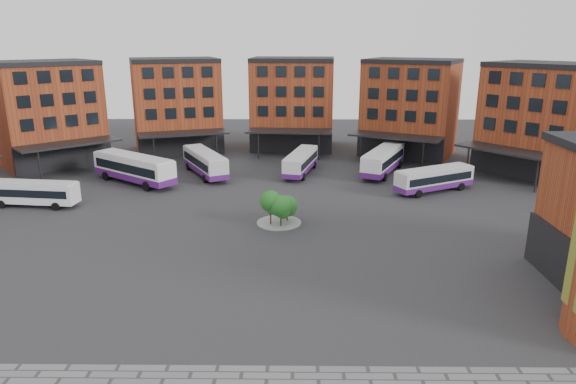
{
  "coord_description": "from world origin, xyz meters",
  "views": [
    {
      "loc": [
        3.41,
        -35.63,
        17.55
      ],
      "look_at": [
        2.91,
        9.43,
        4.0
      ],
      "focal_mm": 32.0,
      "sensor_mm": 36.0,
      "label": 1
    }
  ],
  "objects_px": {
    "bus_c": "(205,162)",
    "bus_d": "(301,162)",
    "tree_island": "(280,207)",
    "bus_f": "(434,179)",
    "bus_b": "(134,168)",
    "bus_a": "(33,192)",
    "bus_e": "(383,160)"
  },
  "relations": [
    {
      "from": "bus_c",
      "to": "bus_d",
      "type": "relative_size",
      "value": 1.04
    },
    {
      "from": "tree_island",
      "to": "bus_f",
      "type": "relative_size",
      "value": 0.43
    },
    {
      "from": "bus_c",
      "to": "bus_f",
      "type": "height_order",
      "value": "bus_c"
    },
    {
      "from": "bus_b",
      "to": "bus_c",
      "type": "relative_size",
      "value": 1.06
    },
    {
      "from": "bus_a",
      "to": "bus_e",
      "type": "xyz_separation_m",
      "value": [
        40.27,
        14.66,
        0.19
      ]
    },
    {
      "from": "bus_d",
      "to": "bus_f",
      "type": "height_order",
      "value": "bus_d"
    },
    {
      "from": "bus_c",
      "to": "bus_f",
      "type": "xyz_separation_m",
      "value": [
        28.49,
        -7.38,
        -0.17
      ]
    },
    {
      "from": "bus_d",
      "to": "bus_a",
      "type": "bearing_deg",
      "value": -139.36
    },
    {
      "from": "tree_island",
      "to": "bus_c",
      "type": "xyz_separation_m",
      "value": [
        -10.46,
        18.92,
        -0.13
      ]
    },
    {
      "from": "bus_c",
      "to": "bus_b",
      "type": "bearing_deg",
      "value": 178.26
    },
    {
      "from": "bus_b",
      "to": "bus_d",
      "type": "bearing_deg",
      "value": -40.59
    },
    {
      "from": "bus_d",
      "to": "bus_e",
      "type": "relative_size",
      "value": 0.91
    },
    {
      "from": "bus_a",
      "to": "bus_b",
      "type": "relative_size",
      "value": 0.83
    },
    {
      "from": "bus_a",
      "to": "bus_e",
      "type": "height_order",
      "value": "bus_e"
    },
    {
      "from": "tree_island",
      "to": "bus_b",
      "type": "relative_size",
      "value": 0.37
    },
    {
      "from": "tree_island",
      "to": "bus_c",
      "type": "height_order",
      "value": "tree_island"
    },
    {
      "from": "tree_island",
      "to": "bus_b",
      "type": "height_order",
      "value": "bus_b"
    },
    {
      "from": "tree_island",
      "to": "bus_b",
      "type": "xyz_separation_m",
      "value": [
        -18.69,
        14.91,
        0.07
      ]
    },
    {
      "from": "bus_c",
      "to": "bus_d",
      "type": "bearing_deg",
      "value": -23.29
    },
    {
      "from": "bus_e",
      "to": "tree_island",
      "type": "bearing_deg",
      "value": -98.35
    },
    {
      "from": "tree_island",
      "to": "bus_a",
      "type": "relative_size",
      "value": 0.45
    },
    {
      "from": "bus_f",
      "to": "bus_a",
      "type": "bearing_deg",
      "value": -109.9
    },
    {
      "from": "bus_e",
      "to": "bus_a",
      "type": "bearing_deg",
      "value": -134.72
    },
    {
      "from": "tree_island",
      "to": "bus_c",
      "type": "bearing_deg",
      "value": 118.93
    },
    {
      "from": "bus_f",
      "to": "bus_b",
      "type": "bearing_deg",
      "value": -122.82
    },
    {
      "from": "bus_c",
      "to": "bus_d",
      "type": "distance_m",
      "value": 12.8
    },
    {
      "from": "bus_d",
      "to": "bus_e",
      "type": "bearing_deg",
      "value": 15.62
    },
    {
      "from": "bus_b",
      "to": "bus_e",
      "type": "height_order",
      "value": "bus_b"
    },
    {
      "from": "bus_d",
      "to": "bus_f",
      "type": "relative_size",
      "value": 1.06
    },
    {
      "from": "bus_b",
      "to": "bus_e",
      "type": "xyz_separation_m",
      "value": [
        32.09,
        5.24,
        -0.12
      ]
    },
    {
      "from": "bus_d",
      "to": "bus_e",
      "type": "height_order",
      "value": "bus_e"
    },
    {
      "from": "bus_c",
      "to": "bus_f",
      "type": "relative_size",
      "value": 1.11
    }
  ]
}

